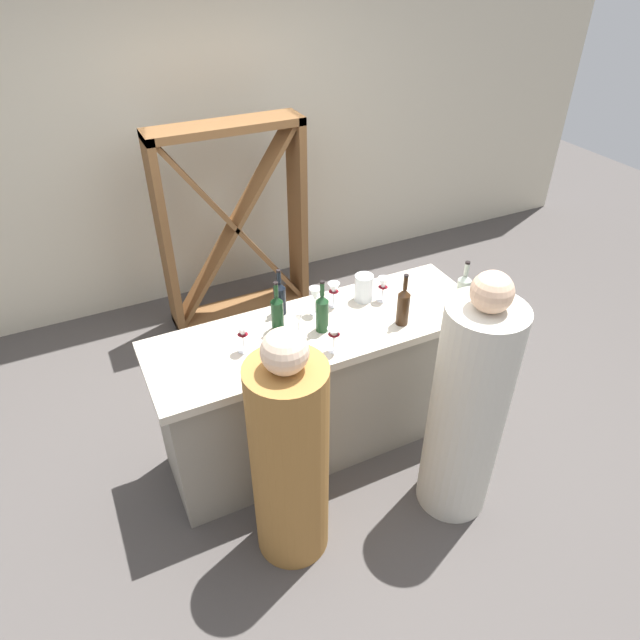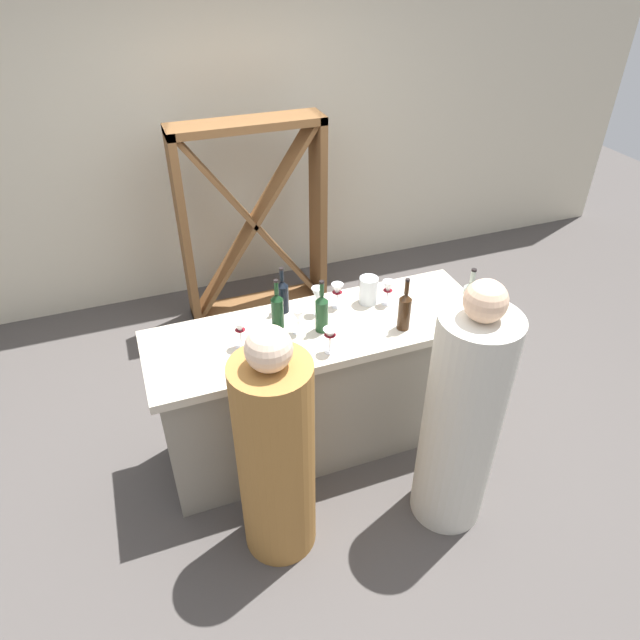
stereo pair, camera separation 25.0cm
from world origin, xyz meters
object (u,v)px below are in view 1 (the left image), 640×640
object	(u,v)px
wine_glass_near_right	(299,318)
wine_glass_far_left	(383,285)
wine_rack	(234,226)
wine_glass_near_left	(334,335)
wine_glass_far_right	(334,290)
wine_bottle_rightmost_clear_pale	(463,289)
wine_glass_near_center	(243,334)
water_pitcher	(364,288)
person_left_guest	(467,410)
wine_bottle_second_right_amber_brown	(403,305)
wine_bottle_leftmost_dark_green	(277,312)
person_center_guest	(290,459)
wine_bottle_second_left_near_black	(280,297)
wine_bottle_center_olive_green	(322,312)
wine_glass_far_center	(315,296)

from	to	relation	value
wine_glass_near_right	wine_glass_far_left	distance (m)	0.59
wine_rack	wine_glass_near_left	size ratio (longest dim) A/B	10.76
wine_glass_far_right	wine_bottle_rightmost_clear_pale	bearing A→B (deg)	-25.74
wine_glass_near_right	wine_glass_far_left	world-z (taller)	wine_glass_far_left
wine_glass_near_center	wine_glass_near_right	bearing A→B (deg)	1.70
wine_bottle_rightmost_clear_pale	water_pitcher	distance (m)	0.58
person_left_guest	wine_bottle_second_right_amber_brown	bearing A→B (deg)	-0.45
wine_rack	wine_bottle_leftmost_dark_green	world-z (taller)	wine_rack
wine_bottle_second_right_amber_brown	person_center_guest	world-z (taller)	person_center_guest
wine_glass_near_center	person_center_guest	xyz separation A→B (m)	(0.01, -0.57, -0.39)
wine_bottle_second_left_near_black	wine_glass_near_center	size ratio (longest dim) A/B	1.80
wine_bottle_center_olive_green	wine_bottle_second_left_near_black	bearing A→B (deg)	120.06
wine_rack	person_center_guest	xyz separation A→B (m)	(-0.49, -2.23, -0.16)
wine_glass_near_left	water_pitcher	bearing A→B (deg)	43.43
wine_bottle_center_olive_green	wine_glass_near_left	bearing A→B (deg)	-98.35
wine_bottle_center_olive_green	wine_glass_near_right	size ratio (longest dim) A/B	2.09
wine_glass_far_center	person_left_guest	world-z (taller)	person_left_guest
wine_bottle_leftmost_dark_green	person_left_guest	xyz separation A→B (m)	(0.72, -0.82, -0.34)
wine_bottle_leftmost_dark_green	wine_bottle_rightmost_clear_pale	size ratio (longest dim) A/B	1.03
wine_glass_far_left	wine_glass_far_right	bearing A→B (deg)	165.48
wine_bottle_center_olive_green	wine_glass_near_right	bearing A→B (deg)	170.03
wine_bottle_rightmost_clear_pale	wine_glass_far_right	world-z (taller)	wine_bottle_rightmost_clear_pale
wine_rack	wine_glass_near_left	bearing A→B (deg)	-92.18
wine_bottle_rightmost_clear_pale	person_left_guest	xyz separation A→B (m)	(-0.34, -0.56, -0.33)
wine_bottle_center_olive_green	wine_glass_far_right	distance (m)	0.25
wine_bottle_second_right_amber_brown	wine_glass_far_right	xyz separation A→B (m)	(-0.27, 0.33, -0.01)
wine_bottle_second_right_amber_brown	wine_glass_far_center	size ratio (longest dim) A/B	1.87
wine_rack	person_center_guest	distance (m)	2.29
wine_glass_far_center	wine_glass_near_center	bearing A→B (deg)	-162.72
wine_glass_near_center	water_pitcher	size ratio (longest dim) A/B	0.97
wine_glass_near_right	wine_glass_far_left	xyz separation A→B (m)	(0.59, 0.09, -0.01)
person_center_guest	wine_glass_near_left	bearing A→B (deg)	-52.81
wine_bottle_center_olive_green	wine_bottle_rightmost_clear_pale	xyz separation A→B (m)	(0.85, -0.14, -0.01)
wine_rack	person_left_guest	xyz separation A→B (m)	(0.46, -2.38, -0.11)
wine_bottle_rightmost_clear_pale	person_center_guest	distance (m)	1.41
wine_glass_near_left	person_left_guest	bearing A→B (deg)	-43.36
wine_bottle_second_right_amber_brown	person_center_guest	xyz separation A→B (m)	(-0.88, -0.41, -0.39)
wine_bottle_rightmost_clear_pale	water_pitcher	size ratio (longest dim) A/B	1.78
wine_bottle_center_olive_green	wine_glass_far_center	xyz separation A→B (m)	(0.03, 0.17, -0.00)
wine_glass_far_left	wine_bottle_rightmost_clear_pale	bearing A→B (deg)	-32.94
person_left_guest	person_center_guest	bearing A→B (deg)	73.62
wine_glass_near_right	person_center_guest	xyz separation A→B (m)	(-0.32, -0.58, -0.38)
wine_bottle_center_olive_green	wine_glass_far_left	size ratio (longest dim) A/B	2.05
wine_bottle_leftmost_dark_green	wine_bottle_second_left_near_black	bearing A→B (deg)	62.40
person_left_guest	wine_bottle_center_olive_green	bearing A→B (deg)	28.06
wine_bottle_leftmost_dark_green	wine_glass_far_right	world-z (taller)	wine_bottle_leftmost_dark_green
wine_glass_near_right	person_left_guest	bearing A→B (deg)	-48.74
wine_glass_near_center	wine_glass_far_left	xyz separation A→B (m)	(0.91, 0.10, -0.01)
wine_rack	wine_glass_far_right	xyz separation A→B (m)	(0.12, -1.49, 0.22)
wine_glass_far_right	person_center_guest	distance (m)	1.04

